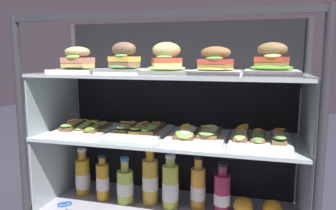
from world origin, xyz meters
TOP-DOWN VIEW (x-y plane):
  - case_frame at (0.00, 0.13)m, footprint 1.13×0.43m
  - riser_lower_tier at (0.00, 0.00)m, footprint 1.07×0.38m
  - shelf_lower_glass at (0.00, 0.00)m, footprint 1.09×0.39m
  - riser_upper_tier at (0.00, 0.00)m, footprint 1.07×0.38m
  - shelf_upper_glass at (0.00, 0.00)m, footprint 1.09×0.39m
  - plated_roll_sandwich_near_left_corner at (-0.39, -0.03)m, footprint 0.19×0.19m
  - plated_roll_sandwich_far_right at (-0.18, -0.02)m, footprint 0.19×0.19m
  - plated_roll_sandwich_mid_left at (-0.01, 0.00)m, footprint 0.21×0.21m
  - plated_roll_sandwich_far_left at (0.19, 0.02)m, footprint 0.20×0.20m
  - plated_roll_sandwich_left_of_center at (0.40, 0.01)m, footprint 0.20×0.20m
  - open_sandwich_tray_far_left at (-0.37, -0.01)m, footprint 0.22×0.26m
  - open_sandwich_tray_near_right_corner at (-0.13, 0.02)m, footprint 0.22×0.26m
  - open_sandwich_tray_mid_right at (0.13, -0.03)m, footprint 0.22×0.26m
  - open_sandwich_tray_far_right at (0.37, -0.01)m, footprint 0.22×0.26m
  - juice_bottle_front_fourth at (-0.43, 0.05)m, footprint 0.07×0.07m
  - juice_bottle_near_post at (-0.31, 0.02)m, footprint 0.06×0.06m
  - juice_bottle_back_left at (-0.20, 0.01)m, footprint 0.07×0.07m
  - juice_bottle_back_center at (-0.09, 0.04)m, footprint 0.07×0.07m
  - juice_bottle_front_left_end at (0.01, 0.02)m, footprint 0.07×0.07m
  - juice_bottle_back_right at (0.12, 0.05)m, footprint 0.06×0.06m
  - juice_bottle_tucked_behind at (0.23, 0.03)m, footprint 0.07×0.07m
  - orange_fruit_beside_bottles at (0.31, 0.03)m, footprint 0.08×0.08m
  - orange_fruit_near_left_post at (0.43, 0.04)m, footprint 0.08×0.08m
  - kitchen_scissors at (-0.44, -0.10)m, footprint 0.16×0.17m

SIDE VIEW (x-z plane):
  - kitchen_scissors at x=-0.44m, z-range 0.04..0.05m
  - orange_fruit_near_left_post at x=0.43m, z-range 0.04..0.11m
  - orange_fruit_beside_bottles at x=0.31m, z-range 0.04..0.12m
  - juice_bottle_back_left at x=-0.20m, z-range 0.01..0.22m
  - juice_bottle_front_fourth at x=-0.43m, z-range 0.01..0.23m
  - juice_bottle_tucked_behind at x=0.23m, z-range 0.01..0.23m
  - juice_bottle_near_post at x=-0.31m, z-range 0.02..0.23m
  - juice_bottle_back_right at x=0.12m, z-range 0.01..0.25m
  - juice_bottle_front_left_end at x=0.01m, z-range 0.02..0.25m
  - juice_bottle_back_center at x=-0.09m, z-range 0.02..0.27m
  - riser_lower_tier at x=0.00m, z-range 0.04..0.35m
  - shelf_lower_glass at x=0.00m, z-range 0.35..0.36m
  - open_sandwich_tray_far_left at x=-0.37m, z-range 0.35..0.41m
  - open_sandwich_tray_near_right_corner at x=-0.13m, z-range 0.35..0.41m
  - open_sandwich_tray_mid_right at x=0.13m, z-range 0.35..0.41m
  - open_sandwich_tray_far_right at x=0.37m, z-range 0.35..0.41m
  - case_frame at x=0.00m, z-range 0.04..0.88m
  - riser_upper_tier at x=0.00m, z-range 0.36..0.61m
  - shelf_upper_glass at x=0.00m, z-range 0.61..0.62m
  - plated_roll_sandwich_far_left at x=0.19m, z-range 0.60..0.71m
  - plated_roll_sandwich_near_left_corner at x=-0.39m, z-range 0.61..0.71m
  - plated_roll_sandwich_left_of_center at x=0.40m, z-range 0.60..0.72m
  - plated_roll_sandwich_mid_left at x=-0.01m, z-range 0.60..0.73m
  - plated_roll_sandwich_far_right at x=-0.18m, z-range 0.60..0.73m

